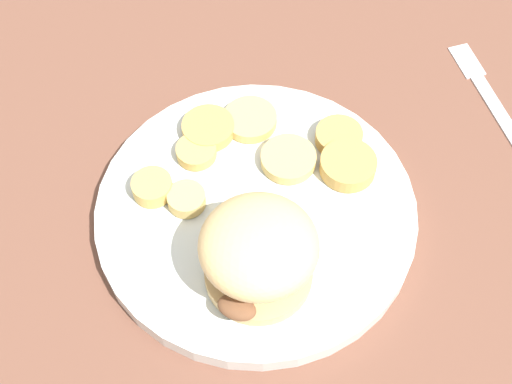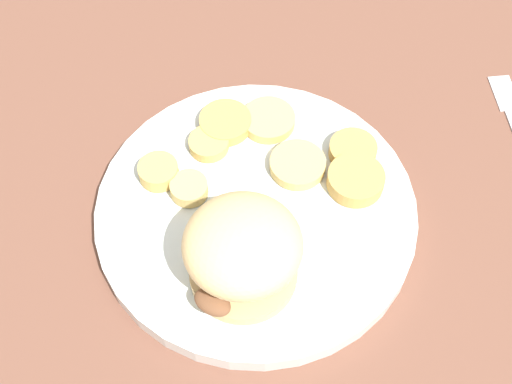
{
  "view_description": "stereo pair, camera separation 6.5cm",
  "coord_description": "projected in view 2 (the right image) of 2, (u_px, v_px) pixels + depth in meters",
  "views": [
    {
      "loc": [
        0.08,
        0.34,
        0.6
      ],
      "look_at": [
        0.0,
        0.0,
        0.05
      ],
      "focal_mm": 50.0,
      "sensor_mm": 36.0,
      "label": 1
    },
    {
      "loc": [
        0.02,
        0.35,
        0.6
      ],
      "look_at": [
        0.0,
        0.0,
        0.05
      ],
      "focal_mm": 50.0,
      "sensor_mm": 36.0,
      "label": 2
    }
  ],
  "objects": [
    {
      "name": "potato_round_0",
      "position": [
        298.0,
        165.0,
        0.69
      ],
      "size": [
        0.05,
        0.05,
        0.01
      ],
      "primitive_type": "cylinder",
      "color": "#DBB766",
      "rests_on": "dinner_plate"
    },
    {
      "name": "ground_plane",
      "position": [
        256.0,
        218.0,
        0.69
      ],
      "size": [
        4.0,
        4.0,
        0.0
      ],
      "primitive_type": "plane",
      "color": "brown"
    },
    {
      "name": "dinner_plate",
      "position": [
        256.0,
        211.0,
        0.68
      ],
      "size": [
        0.31,
        0.31,
        0.02
      ],
      "color": "silver",
      "rests_on": "ground_plane"
    },
    {
      "name": "potato_round_4",
      "position": [
        225.0,
        122.0,
        0.72
      ],
      "size": [
        0.05,
        0.05,
        0.01
      ],
      "primitive_type": "cylinder",
      "color": "tan",
      "rests_on": "dinner_plate"
    },
    {
      "name": "potato_round_1",
      "position": [
        269.0,
        120.0,
        0.72
      ],
      "size": [
        0.05,
        0.05,
        0.01
      ],
      "primitive_type": "cylinder",
      "color": "#DBB766",
      "rests_on": "dinner_plate"
    },
    {
      "name": "potato_round_6",
      "position": [
        356.0,
        180.0,
        0.68
      ],
      "size": [
        0.05,
        0.05,
        0.02
      ],
      "primitive_type": "cylinder",
      "color": "tan",
      "rests_on": "dinner_plate"
    },
    {
      "name": "potato_round_2",
      "position": [
        159.0,
        172.0,
        0.69
      ],
      "size": [
        0.04,
        0.04,
        0.02
      ],
      "primitive_type": "cylinder",
      "color": "tan",
      "rests_on": "dinner_plate"
    },
    {
      "name": "potato_round_5",
      "position": [
        189.0,
        188.0,
        0.68
      ],
      "size": [
        0.04,
        0.04,
        0.01
      ],
      "primitive_type": "cylinder",
      "color": "#DBB766",
      "rests_on": "dinner_plate"
    },
    {
      "name": "potato_round_7",
      "position": [
        209.0,
        144.0,
        0.71
      ],
      "size": [
        0.04,
        0.04,
        0.01
      ],
      "primitive_type": "cylinder",
      "color": "tan",
      "rests_on": "dinner_plate"
    },
    {
      "name": "sandwich",
      "position": [
        241.0,
        251.0,
        0.6
      ],
      "size": [
        0.1,
        0.13,
        0.08
      ],
      "color": "tan",
      "rests_on": "dinner_plate"
    },
    {
      "name": "potato_round_3",
      "position": [
        353.0,
        150.0,
        0.7
      ],
      "size": [
        0.05,
        0.05,
        0.01
      ],
      "primitive_type": "cylinder",
      "color": "tan",
      "rests_on": "dinner_plate"
    }
  ]
}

